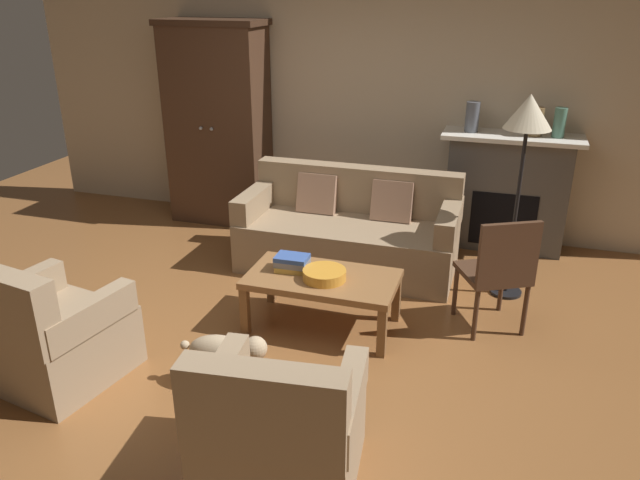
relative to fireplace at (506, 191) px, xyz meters
The scene contains 16 objects.
ground_plane 2.83m from the fireplace, 124.00° to the right, with size 9.60×9.60×0.00m, color brown.
back_wall 1.78m from the fireplace, behind, with size 7.20×0.10×2.80m, color beige.
fireplace is the anchor object (origin of this frame).
armoire 2.99m from the fireplace, behind, with size 1.06×0.57×2.08m.
couch 1.59m from the fireplace, 146.50° to the right, with size 1.92×0.85×0.86m.
coffee_table 2.34m from the fireplace, 121.57° to the right, with size 1.10×0.60×0.42m.
fruit_bowl 2.35m from the fireplace, 120.35° to the right, with size 0.32×0.32×0.08m, color orange.
book_stack 2.44m from the fireplace, 126.76° to the right, with size 0.26×0.20×0.12m.
mantel_vase_slate 0.79m from the fireplace, behind, with size 0.13×0.13×0.28m, color #565B66.
mantel_vase_bronze 0.70m from the fireplace, ahead, with size 0.13×0.13×0.26m, color olive.
mantel_vase_jade 0.78m from the fireplace, ahead, with size 0.11×0.11×0.27m, color slate.
armchair_near_left 4.13m from the fireplace, 130.62° to the right, with size 0.89×0.89×0.88m.
armchair_near_right 3.69m from the fireplace, 104.96° to the right, with size 0.85×0.85×0.88m.
side_chair_wooden 1.66m from the fireplace, 89.77° to the right, with size 0.59×0.59×0.90m.
floor_lamp 1.32m from the fireplace, 85.09° to the right, with size 0.36×0.36×1.65m.
dog 3.30m from the fireplace, 118.82° to the right, with size 0.57×0.24×0.39m.
Camera 1 is at (1.52, -3.52, 2.39)m, focal length 34.36 mm.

